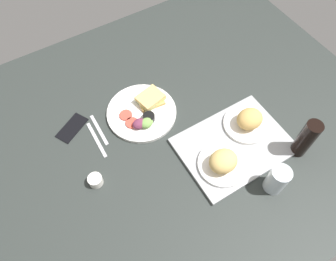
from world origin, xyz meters
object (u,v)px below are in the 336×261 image
object	(u,v)px
fork	(99,130)
espresso_cup	(96,180)
plate_with_salad	(143,111)
drinking_glass	(277,180)
bread_plate_near	(248,121)
serving_tray	(234,145)
soda_bottle	(306,139)
knife	(97,140)
cell_phone	(72,128)
bread_plate_far	(223,162)

from	to	relation	value
fork	espresso_cup	bearing A→B (deg)	-26.33
plate_with_salad	drinking_glass	size ratio (longest dim) A/B	2.36
bread_plate_near	drinking_glass	distance (cm)	28.02
espresso_cup	drinking_glass	bearing A→B (deg)	147.55
serving_tray	bread_plate_near	xyz separation A→B (cm)	(-10.19, -4.71, 4.30)
soda_bottle	serving_tray	bearing A→B (deg)	-35.69
plate_with_salad	fork	distance (cm)	20.83
soda_bottle	knife	size ratio (longest dim) A/B	1.03
plate_with_salad	fork	size ratio (longest dim) A/B	1.82
cell_phone	knife	bearing A→B (deg)	92.65
espresso_cup	bread_plate_far	bearing A→B (deg)	156.01
serving_tray	knife	size ratio (longest dim) A/B	2.37
plate_with_salad	knife	distance (cm)	23.74
serving_tray	knife	world-z (taller)	serving_tray
plate_with_salad	espresso_cup	xyz separation A→B (cm)	(31.69, 19.23, 0.39)
bread_plate_far	knife	distance (cm)	53.74
bread_plate_near	cell_phone	bearing A→B (deg)	-30.82
plate_with_salad	drinking_glass	distance (cm)	62.42
espresso_cup	fork	size ratio (longest dim) A/B	0.33
drinking_glass	espresso_cup	bearing A→B (deg)	-32.45
bread_plate_far	espresso_cup	world-z (taller)	bread_plate_far
serving_tray	fork	bearing A→B (deg)	-39.02
fork	cell_phone	bearing A→B (deg)	-124.78
drinking_glass	knife	xyz separation A→B (cm)	(50.21, -54.67, -6.32)
drinking_glass	espresso_cup	world-z (taller)	drinking_glass
soda_bottle	fork	bearing A→B (deg)	-37.98
knife	cell_phone	xyz separation A→B (cm)	(6.70, -10.92, 0.15)
drinking_glass	cell_phone	xyz separation A→B (cm)	(56.90, -65.59, -6.17)
serving_tray	cell_phone	bearing A→B (deg)	-38.42
plate_with_salad	cell_phone	xyz separation A→B (cm)	(30.34, -9.32, -1.21)
soda_bottle	cell_phone	size ratio (longest dim) A/B	1.36
bread_plate_near	plate_with_salad	xyz separation A→B (cm)	(34.75, -29.52, -3.48)
fork	knife	bearing A→B (deg)	-36.15
serving_tray	drinking_glass	xyz separation A→B (cm)	(-2.01, 22.04, 5.77)
serving_tray	bread_plate_near	size ratio (longest dim) A/B	2.29
bread_plate_near	fork	size ratio (longest dim) A/B	1.16
bread_plate_near	drinking_glass	xyz separation A→B (cm)	(8.18, 26.75, 1.47)
serving_tray	fork	xyz separation A→B (cm)	(45.20, -36.63, -0.55)
bread_plate_far	cell_phone	size ratio (longest dim) A/B	1.38
bread_plate_near	drinking_glass	size ratio (longest dim) A/B	1.50
drinking_glass	soda_bottle	bearing A→B (deg)	-160.90
plate_with_salad	cell_phone	size ratio (longest dim) A/B	2.15
knife	plate_with_salad	bearing A→B (deg)	94.70
espresso_cup	cell_phone	world-z (taller)	espresso_cup
drinking_glass	fork	bearing A→B (deg)	-51.18
drinking_glass	espresso_cup	distance (cm)	69.18
drinking_glass	espresso_cup	size ratio (longest dim) A/B	2.35
knife	soda_bottle	bearing A→B (deg)	56.24
plate_with_salad	fork	xyz separation A→B (cm)	(20.64, -2.40, -1.36)
espresso_cup	cell_phone	size ratio (longest dim) A/B	0.39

